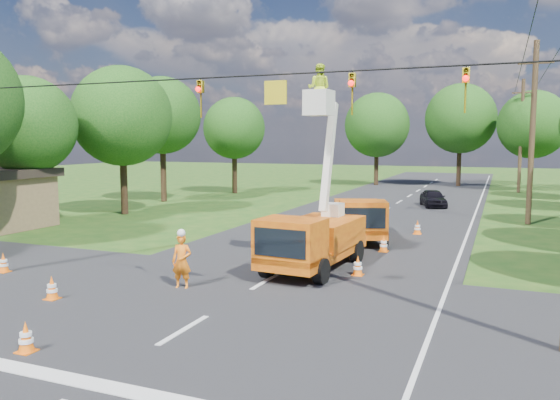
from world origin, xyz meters
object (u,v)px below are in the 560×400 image
at_px(distant_car, 433,198).
at_px(traffic_cone_6, 417,227).
at_px(traffic_cone_2, 384,244).
at_px(tree_far_b, 460,119).
at_px(tree_left_c, 27,125).
at_px(traffic_cone_0, 26,338).
at_px(pole_right_far, 521,135).
at_px(bucket_truck, 313,227).
at_px(tree_left_f, 234,128).
at_px(tree_far_c, 533,125).
at_px(tree_left_e, 162,116).
at_px(traffic_cone_4, 3,263).
at_px(tree_left_d, 122,116).
at_px(second_truck, 360,218).
at_px(ground_worker, 182,261).
at_px(pole_right_mid, 532,132).
at_px(tree_far_a, 377,125).
at_px(traffic_cone_3, 52,288).
at_px(traffic_cone_1, 358,266).

distance_m(distant_car, traffic_cone_6, 12.03).
xyz_separation_m(traffic_cone_2, tree_far_b, (0.39, 35.73, 6.45)).
bearing_deg(tree_left_c, distant_car, 41.89).
height_order(traffic_cone_0, pole_right_far, pole_right_far).
bearing_deg(tree_far_b, bucket_truck, -93.01).
bearing_deg(tree_left_f, tree_far_c, 26.28).
bearing_deg(traffic_cone_0, tree_left_e, 118.47).
height_order(traffic_cone_2, traffic_cone_4, same).
relative_size(traffic_cone_0, tree_left_d, 0.08).
relative_size(bucket_truck, second_truck, 1.26).
distance_m(tree_left_d, tree_far_c, 36.46).
distance_m(ground_worker, tree_left_d, 19.50).
distance_m(ground_worker, traffic_cone_2, 9.27).
xyz_separation_m(pole_right_mid, tree_left_e, (-25.30, 2.00, 1.38)).
bearing_deg(tree_far_a, tree_left_f, -127.01).
bearing_deg(tree_far_a, distant_car, -65.49).
height_order(traffic_cone_2, tree_left_c, tree_left_c).
relative_size(distant_car, traffic_cone_3, 5.11).
bearing_deg(second_truck, tree_left_d, 149.18).
bearing_deg(traffic_cone_2, tree_left_c, -179.19).
relative_size(second_truck, ground_worker, 3.33).
height_order(traffic_cone_6, tree_left_d, tree_left_d).
bearing_deg(tree_far_b, tree_far_c, -24.78).
distance_m(traffic_cone_4, tree_left_f, 30.33).
xyz_separation_m(distant_car, tree_left_e, (-19.47, -4.19, 5.87)).
bearing_deg(tree_left_c, pole_right_far, 51.12).
bearing_deg(traffic_cone_3, tree_left_c, 138.56).
height_order(traffic_cone_2, traffic_cone_3, same).
relative_size(traffic_cone_4, tree_far_b, 0.07).
bearing_deg(traffic_cone_4, tree_far_c, 65.82).
height_order(distant_car, traffic_cone_1, distant_car).
xyz_separation_m(tree_left_e, tree_far_a, (11.80, 21.00, -0.30)).
distance_m(traffic_cone_1, traffic_cone_3, 9.73).
bearing_deg(traffic_cone_4, tree_left_e, 110.01).
bearing_deg(bucket_truck, traffic_cone_4, -151.46).
distance_m(second_truck, tree_far_b, 33.99).
xyz_separation_m(traffic_cone_0, traffic_cone_4, (-6.59, 5.17, 0.00)).
xyz_separation_m(traffic_cone_6, tree_far_c, (6.21, 27.82, 5.70)).
height_order(traffic_cone_1, traffic_cone_3, same).
xyz_separation_m(distant_car, traffic_cone_0, (-5.11, -30.66, -0.26)).
xyz_separation_m(traffic_cone_2, tree_far_a, (-7.61, 33.73, 5.83)).
bearing_deg(traffic_cone_0, tree_far_b, 83.72).
height_order(traffic_cone_2, traffic_cone_6, same).
xyz_separation_m(second_truck, distant_car, (1.66, 14.64, -0.45)).
relative_size(traffic_cone_1, pole_right_mid, 0.07).
xyz_separation_m(traffic_cone_2, tree_left_f, (-17.41, 20.73, 5.33)).
bearing_deg(traffic_cone_0, pole_right_far, 76.17).
bearing_deg(tree_left_e, second_truck, -30.40).
bearing_deg(bucket_truck, traffic_cone_0, -104.78).
xyz_separation_m(traffic_cone_1, traffic_cone_6, (0.70, 9.23, 0.00)).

